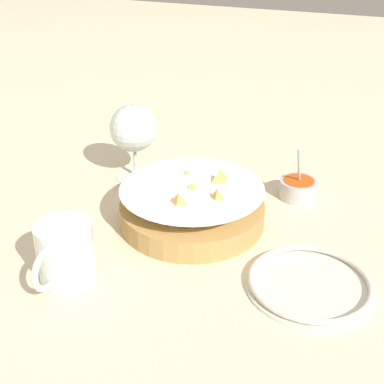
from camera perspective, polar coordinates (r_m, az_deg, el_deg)
The scene contains 6 objects.
ground_plane at distance 0.88m, azimuth -2.24°, elevation -4.05°, with size 4.00×4.00×0.00m, color beige.
food_basket at distance 0.88m, azimuth 0.11°, elevation -1.50°, with size 0.24×0.24×0.08m.
sauce_cup at distance 0.98m, azimuth 11.25°, elevation 0.46°, with size 0.07×0.07×0.11m.
wine_glass at distance 1.00m, azimuth -6.26°, elevation 6.54°, with size 0.09×0.09×0.15m.
beer_mug at distance 0.77m, azimuth -13.34°, elevation -6.49°, with size 0.12×0.08×0.09m.
side_plate at distance 0.77m, azimuth 12.46°, elevation -9.50°, with size 0.18×0.18×0.01m.
Camera 1 is at (0.67, 0.30, 0.47)m, focal length 50.00 mm.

